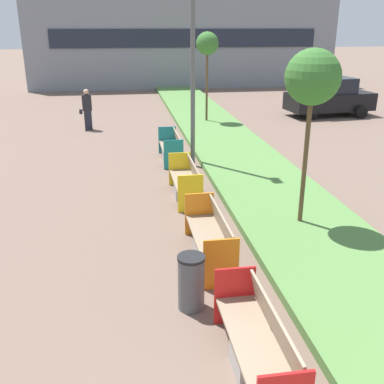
{
  "coord_description": "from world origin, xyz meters",
  "views": [
    {
      "loc": [
        -0.62,
        -1.02,
        4.28
      ],
      "look_at": [
        0.9,
        8.72,
        0.6
      ],
      "focal_mm": 42.0,
      "sensor_mm": 36.0,
      "label": 1
    }
  ],
  "objects_px": {
    "pedestrian_walking": "(87,109)",
    "parked_car_distant": "(330,97)",
    "litter_bin": "(191,282)",
    "bench_yellow_frame": "(186,184)",
    "street_lamp_post": "(193,29)",
    "sapling_tree_far": "(207,45)",
    "bench_orange_frame": "(211,241)",
    "bench_red_frame": "(257,348)",
    "sapling_tree_near": "(313,79)",
    "bench_teal_frame": "(171,150)"
  },
  "relations": [
    {
      "from": "street_lamp_post",
      "to": "sapling_tree_far",
      "type": "xyz_separation_m",
      "value": [
        1.62,
        6.27,
        -0.7
      ]
    },
    {
      "from": "bench_orange_frame",
      "to": "bench_teal_frame",
      "type": "distance_m",
      "value": 6.81
    },
    {
      "from": "sapling_tree_far",
      "to": "parked_car_distant",
      "type": "bearing_deg",
      "value": 9.55
    },
    {
      "from": "parked_car_distant",
      "to": "pedestrian_walking",
      "type": "bearing_deg",
      "value": -179.28
    },
    {
      "from": "bench_orange_frame",
      "to": "sapling_tree_near",
      "type": "xyz_separation_m",
      "value": [
        2.23,
        1.05,
        2.9
      ]
    },
    {
      "from": "litter_bin",
      "to": "bench_orange_frame",
      "type": "bearing_deg",
      "value": 68.28
    },
    {
      "from": "sapling_tree_near",
      "to": "sapling_tree_far",
      "type": "height_order",
      "value": "sapling_tree_far"
    },
    {
      "from": "sapling_tree_far",
      "to": "pedestrian_walking",
      "type": "bearing_deg",
      "value": -176.25
    },
    {
      "from": "bench_yellow_frame",
      "to": "sapling_tree_near",
      "type": "xyz_separation_m",
      "value": [
        2.23,
        -2.3,
        2.9
      ]
    },
    {
      "from": "bench_orange_frame",
      "to": "parked_car_distant",
      "type": "distance_m",
      "value": 16.0
    },
    {
      "from": "bench_red_frame",
      "to": "sapling_tree_near",
      "type": "distance_m",
      "value": 5.54
    },
    {
      "from": "parked_car_distant",
      "to": "street_lamp_post",
      "type": "bearing_deg",
      "value": -143.74
    },
    {
      "from": "litter_bin",
      "to": "parked_car_distant",
      "type": "relative_size",
      "value": 0.21
    },
    {
      "from": "bench_red_frame",
      "to": "bench_orange_frame",
      "type": "relative_size",
      "value": 0.98
    },
    {
      "from": "street_lamp_post",
      "to": "litter_bin",
      "type": "bearing_deg",
      "value": -99.14
    },
    {
      "from": "bench_orange_frame",
      "to": "pedestrian_walking",
      "type": "bearing_deg",
      "value": 104.14
    },
    {
      "from": "bench_yellow_frame",
      "to": "parked_car_distant",
      "type": "bearing_deg",
      "value": 49.5
    },
    {
      "from": "bench_orange_frame",
      "to": "parked_car_distant",
      "type": "height_order",
      "value": "parked_car_distant"
    },
    {
      "from": "bench_yellow_frame",
      "to": "street_lamp_post",
      "type": "relative_size",
      "value": 0.27
    },
    {
      "from": "bench_yellow_frame",
      "to": "parked_car_distant",
      "type": "xyz_separation_m",
      "value": [
        8.64,
        10.12,
        0.55
      ]
    },
    {
      "from": "bench_red_frame",
      "to": "pedestrian_walking",
      "type": "xyz_separation_m",
      "value": [
        -3.03,
        15.15,
        0.51
      ]
    },
    {
      "from": "bench_red_frame",
      "to": "street_lamp_post",
      "type": "bearing_deg",
      "value": 86.21
    },
    {
      "from": "street_lamp_post",
      "to": "pedestrian_walking",
      "type": "bearing_deg",
      "value": 121.58
    },
    {
      "from": "pedestrian_walking",
      "to": "parked_car_distant",
      "type": "xyz_separation_m",
      "value": [
        11.67,
        1.42,
        0.03
      ]
    },
    {
      "from": "bench_teal_frame",
      "to": "parked_car_distant",
      "type": "xyz_separation_m",
      "value": [
        8.64,
        6.65,
        0.55
      ]
    },
    {
      "from": "bench_teal_frame",
      "to": "sapling_tree_far",
      "type": "bearing_deg",
      "value": 68.15
    },
    {
      "from": "bench_red_frame",
      "to": "bench_yellow_frame",
      "type": "distance_m",
      "value": 6.46
    },
    {
      "from": "parked_car_distant",
      "to": "litter_bin",
      "type": "bearing_deg",
      "value": -127.87
    },
    {
      "from": "litter_bin",
      "to": "bench_yellow_frame",
      "type": "bearing_deg",
      "value": 82.77
    },
    {
      "from": "sapling_tree_far",
      "to": "pedestrian_walking",
      "type": "distance_m",
      "value": 5.87
    },
    {
      "from": "street_lamp_post",
      "to": "bench_teal_frame",
      "type": "bearing_deg",
      "value": 131.38
    },
    {
      "from": "bench_red_frame",
      "to": "bench_teal_frame",
      "type": "distance_m",
      "value": 9.92
    },
    {
      "from": "bench_red_frame",
      "to": "litter_bin",
      "type": "height_order",
      "value": "bench_red_frame"
    },
    {
      "from": "sapling_tree_far",
      "to": "bench_red_frame",
      "type": "bearing_deg",
      "value": -98.2
    },
    {
      "from": "bench_yellow_frame",
      "to": "sapling_tree_near",
      "type": "bearing_deg",
      "value": -45.81
    },
    {
      "from": "bench_orange_frame",
      "to": "sapling_tree_near",
      "type": "bearing_deg",
      "value": 25.08
    },
    {
      "from": "pedestrian_walking",
      "to": "litter_bin",
      "type": "bearing_deg",
      "value": -79.97
    },
    {
      "from": "bench_orange_frame",
      "to": "bench_teal_frame",
      "type": "xyz_separation_m",
      "value": [
        -0.0,
        6.81,
        -0.01
      ]
    },
    {
      "from": "litter_bin",
      "to": "parked_car_distant",
      "type": "xyz_separation_m",
      "value": [
        9.26,
        15.03,
        0.45
      ]
    },
    {
      "from": "street_lamp_post",
      "to": "sapling_tree_near",
      "type": "distance_m",
      "value": 5.39
    },
    {
      "from": "bench_orange_frame",
      "to": "parked_car_distant",
      "type": "xyz_separation_m",
      "value": [
        8.64,
        13.46,
        0.54
      ]
    },
    {
      "from": "litter_bin",
      "to": "sapling_tree_far",
      "type": "relative_size",
      "value": 0.23
    },
    {
      "from": "litter_bin",
      "to": "street_lamp_post",
      "type": "xyz_separation_m",
      "value": [
        1.24,
        7.68,
        3.7
      ]
    },
    {
      "from": "bench_orange_frame",
      "to": "parked_car_distant",
      "type": "relative_size",
      "value": 0.51
    },
    {
      "from": "sapling_tree_near",
      "to": "sapling_tree_far",
      "type": "bearing_deg",
      "value": 90.0
    },
    {
      "from": "litter_bin",
      "to": "street_lamp_post",
      "type": "relative_size",
      "value": 0.12
    },
    {
      "from": "bench_teal_frame",
      "to": "parked_car_distant",
      "type": "distance_m",
      "value": 10.92
    },
    {
      "from": "street_lamp_post",
      "to": "sapling_tree_near",
      "type": "relative_size",
      "value": 1.95
    },
    {
      "from": "bench_teal_frame",
      "to": "street_lamp_post",
      "type": "relative_size",
      "value": 0.26
    },
    {
      "from": "bench_red_frame",
      "to": "sapling_tree_far",
      "type": "xyz_separation_m",
      "value": [
        2.23,
        15.5,
        3.09
      ]
    }
  ]
}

